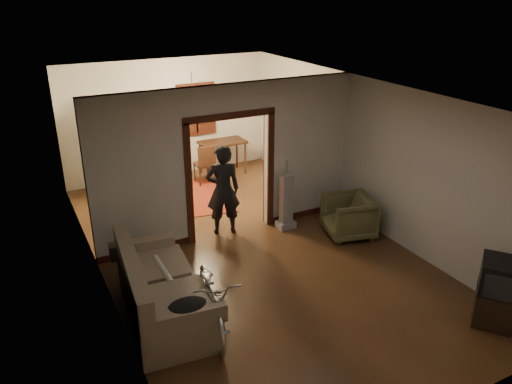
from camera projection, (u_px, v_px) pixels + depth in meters
floor at (248, 248)px, 8.89m from camera, size 5.00×8.50×0.01m
ceiling at (247, 91)px, 7.81m from camera, size 5.00×8.50×0.01m
wall_back at (168, 119)px, 11.83m from camera, size 5.00×0.02×2.80m
wall_left at (95, 203)px, 7.29m from camera, size 0.02×8.50×2.80m
wall_right at (366, 153)px, 9.41m from camera, size 0.02×8.50×2.80m
partition_wall at (229, 162)px, 8.96m from camera, size 5.00×0.14×2.80m
door_casing at (230, 177)px, 9.08m from camera, size 1.74×0.20×2.32m
far_window at (196, 109)px, 12.04m from camera, size 0.98×0.06×1.28m
chandelier at (192, 92)px, 10.03m from camera, size 0.24×0.24×0.24m
light_switch at (282, 162)px, 9.40m from camera, size 0.08×0.01×0.12m
sofa at (162, 283)px, 6.94m from camera, size 1.20×2.29×1.02m
rolled_paper at (163, 270)px, 7.22m from camera, size 0.10×0.79×0.10m
jacket at (188, 306)px, 6.15m from camera, size 0.51×0.38×0.15m
bicycle at (212, 297)px, 6.73m from camera, size 0.96×1.81×0.90m
armchair at (348, 216)px, 9.21m from camera, size 1.04×1.02×0.78m
tv_stand at (494, 306)px, 6.87m from camera, size 0.75×0.74×0.51m
crt_tv at (500, 277)px, 6.69m from camera, size 0.74×0.73×0.48m
vacuum at (286, 202)px, 9.43m from camera, size 0.34×0.27×1.09m
person at (223, 190)px, 9.14m from camera, size 0.71×0.55×1.72m
oriental_rug at (192, 197)px, 11.01m from camera, size 1.98×2.38×0.02m
locker at (117, 152)px, 10.97m from camera, size 0.97×0.59×1.86m
globe at (112, 107)px, 10.58m from camera, size 0.26×0.26×0.26m
desk at (223, 158)px, 12.23m from camera, size 1.14×0.68×0.82m
desk_chair at (204, 164)px, 11.62m from camera, size 0.45×0.45×0.95m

